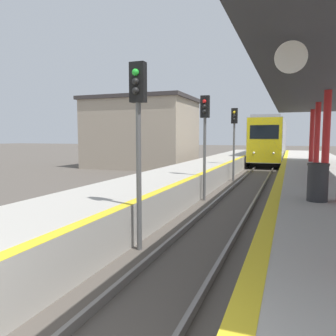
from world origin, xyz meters
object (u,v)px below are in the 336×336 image
signal_near (138,120)px  signal_far (234,130)px  signal_mid (205,128)px  trash_bin (318,182)px  train (272,140)px

signal_near → signal_far: same height
signal_mid → signal_far: bearing=88.5°
signal_far → trash_bin: 11.51m
signal_near → signal_mid: size_ratio=1.00×
signal_mid → signal_far: 6.45m
signal_far → trash_bin: bearing=-70.2°
signal_near → trash_bin: size_ratio=4.52×
train → signal_near: (-1.28, -31.36, 0.78)m
signal_near → signal_far: (0.10, 12.89, 0.00)m
train → signal_far: 18.52m
signal_near → signal_far: 12.89m
signal_mid → signal_far: same height
train → signal_mid: 24.96m
train → trash_bin: train is taller
train → signal_mid: (-1.34, -24.91, 0.78)m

